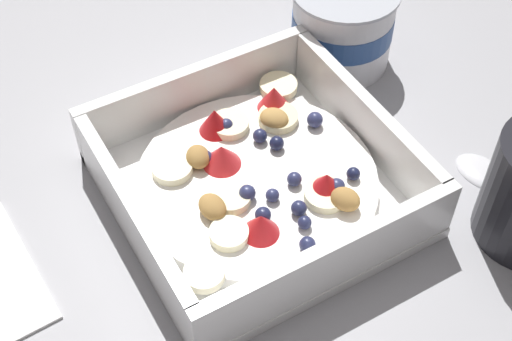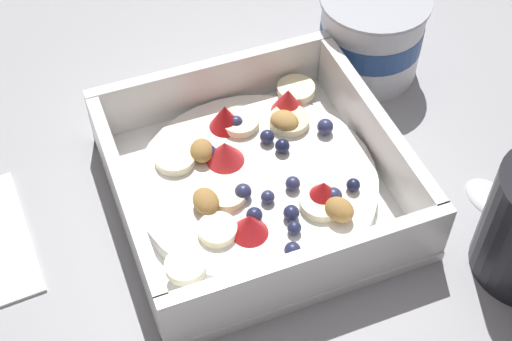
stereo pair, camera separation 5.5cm
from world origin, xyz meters
The scene contains 4 objects.
ground_plane centered at (0.00, 0.00, 0.00)m, with size 2.40×2.40×0.00m, color #9E9EA3.
fruit_bowl centered at (0.02, 0.00, 0.02)m, with size 0.21×0.21×0.06m.
spoon centered at (0.19, -0.10, 0.00)m, with size 0.06×0.17×0.01m.
yogurt_cup centered at (0.16, 0.11, 0.04)m, with size 0.09×0.09×0.08m.
Camera 1 is at (-0.16, -0.31, 0.45)m, focal length 51.47 mm.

